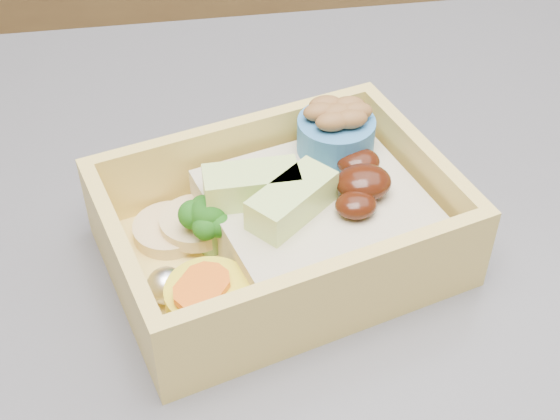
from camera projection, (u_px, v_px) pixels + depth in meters
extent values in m
cube|color=brown|center=(103.00, 26.00, 1.63)|extent=(3.20, 0.60, 0.90)
cube|color=#E9C860|center=(280.00, 252.00, 0.47)|extent=(0.23, 0.19, 0.01)
cube|color=#E9C860|center=(236.00, 153.00, 0.49)|extent=(0.19, 0.06, 0.05)
cube|color=#E9C860|center=(334.00, 295.00, 0.40)|extent=(0.19, 0.06, 0.05)
cube|color=#E9C860|center=(418.00, 174.00, 0.48)|extent=(0.04, 0.12, 0.05)
cube|color=#E9C860|center=(123.00, 266.00, 0.42)|extent=(0.04, 0.12, 0.05)
cube|color=tan|center=(317.00, 216.00, 0.46)|extent=(0.14, 0.14, 0.03)
ellipsoid|color=#331107|center=(364.00, 182.00, 0.45)|extent=(0.04, 0.04, 0.02)
ellipsoid|color=#331107|center=(358.00, 162.00, 0.46)|extent=(0.03, 0.03, 0.01)
ellipsoid|color=#331107|center=(356.00, 205.00, 0.43)|extent=(0.03, 0.03, 0.01)
cube|color=#C7EB7B|center=(292.00, 200.00, 0.43)|extent=(0.06, 0.05, 0.02)
cube|color=#C7EB7B|center=(252.00, 185.00, 0.44)|extent=(0.05, 0.02, 0.02)
cylinder|color=#78A458|center=(210.00, 239.00, 0.46)|extent=(0.01, 0.01, 0.02)
sphere|color=#1C5D15|center=(208.00, 214.00, 0.44)|extent=(0.02, 0.02, 0.02)
sphere|color=#1C5D15|center=(220.00, 208.00, 0.45)|extent=(0.02, 0.02, 0.02)
sphere|color=#1C5D15|center=(193.00, 215.00, 0.44)|extent=(0.02, 0.02, 0.02)
sphere|color=#1C5D15|center=(219.00, 225.00, 0.44)|extent=(0.02, 0.02, 0.02)
sphere|color=#1C5D15|center=(206.00, 227.00, 0.44)|extent=(0.02, 0.02, 0.02)
sphere|color=#1C5D15|center=(203.00, 208.00, 0.45)|extent=(0.02, 0.02, 0.02)
cylinder|color=yellow|center=(210.00, 302.00, 0.42)|extent=(0.05, 0.05, 0.02)
cylinder|color=orange|center=(206.00, 281.00, 0.41)|extent=(0.03, 0.03, 0.00)
cylinder|color=orange|center=(197.00, 293.00, 0.40)|extent=(0.03, 0.03, 0.00)
cylinder|color=tan|center=(169.00, 230.00, 0.47)|extent=(0.04, 0.04, 0.01)
cylinder|color=tan|center=(196.00, 223.00, 0.46)|extent=(0.04, 0.04, 0.01)
ellipsoid|color=silver|center=(217.00, 198.00, 0.48)|extent=(0.02, 0.02, 0.02)
ellipsoid|color=silver|center=(166.00, 286.00, 0.43)|extent=(0.02, 0.02, 0.02)
cylinder|color=teal|center=(336.00, 135.00, 0.48)|extent=(0.05, 0.05, 0.02)
ellipsoid|color=brown|center=(337.00, 113.00, 0.47)|extent=(0.02, 0.02, 0.01)
ellipsoid|color=brown|center=(348.00, 106.00, 0.47)|extent=(0.02, 0.02, 0.01)
ellipsoid|color=brown|center=(320.00, 112.00, 0.47)|extent=(0.02, 0.02, 0.01)
ellipsoid|color=brown|center=(350.00, 119.00, 0.46)|extent=(0.02, 0.02, 0.01)
ellipsoid|color=brown|center=(333.00, 122.00, 0.46)|extent=(0.02, 0.02, 0.01)
ellipsoid|color=brown|center=(356.00, 112.00, 0.47)|extent=(0.02, 0.02, 0.01)
ellipsoid|color=brown|center=(326.00, 105.00, 0.47)|extent=(0.02, 0.02, 0.01)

